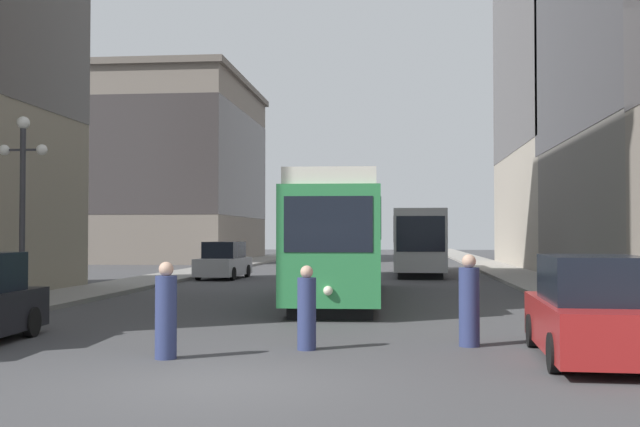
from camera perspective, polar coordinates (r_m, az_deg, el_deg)
The scene contains 13 objects.
ground_plane at distance 11.87m, azimuth -7.21°, elevation -12.15°, with size 200.00×200.00×0.00m, color #424244.
sidewalk_left at distance 52.63m, azimuth -6.68°, elevation -3.81°, with size 2.80×120.00×0.15m, color gray.
sidewalk_right at distance 51.77m, azimuth 12.45°, elevation -3.82°, with size 2.80×120.00×0.15m, color gray.
streetcar at distance 26.60m, azimuth 1.56°, elevation -1.71°, with size 3.00×14.63×3.89m.
transit_bus at distance 43.91m, azimuth 7.20°, elevation -1.82°, with size 2.74×12.77×3.45m.
parked_car_left_near at distance 38.98m, azimuth -7.01°, elevation -3.49°, with size 2.09×4.54×1.82m.
parked_car_right_far at distance 14.54m, azimuth 19.21°, elevation -6.76°, with size 2.06×4.76×1.82m.
pedestrian_crossing_near at distance 15.69m, azimuth 10.79°, elevation -6.44°, with size 0.40×0.40×1.80m.
pedestrian_crossing_far at distance 14.97m, azimuth -0.97°, elevation -7.07°, with size 0.36×0.36×1.60m.
pedestrian_on_sidewalk at distance 14.17m, azimuth -11.14°, elevation -7.15°, with size 0.38×0.38×1.71m.
lamp_post_left_near at distance 23.48m, azimuth -20.80°, elevation 2.20°, with size 1.41×0.36×5.35m.
building_left_corner at distance 67.40m, azimuth -11.52°, elevation 3.16°, with size 15.10×20.17×14.93m.
building_right_corner at distance 55.75m, azimuth 19.59°, elevation 12.68°, with size 11.85×19.82×30.59m.
Camera 1 is at (2.60, -11.37, 2.19)m, focal length 44.02 mm.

